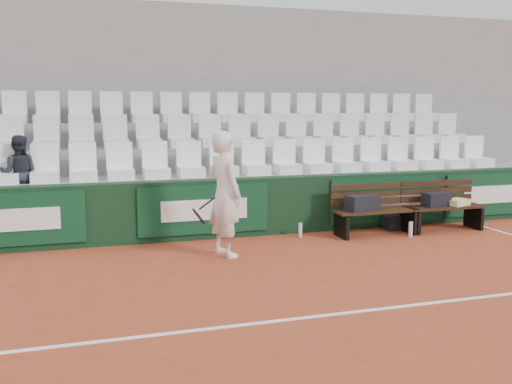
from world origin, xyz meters
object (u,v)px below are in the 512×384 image
(tennis_player, at_px, (225,194))
(sports_bag_left, at_px, (363,203))
(bench_left, at_px, (375,222))
(water_bottle_near, at_px, (300,230))
(water_bottle_far, at_px, (411,229))
(spectator_c, at_px, (17,145))
(sports_bag_ground, at_px, (395,222))
(bench_right, at_px, (443,218))
(sports_bag_right, at_px, (436,199))

(tennis_player, bearing_deg, sports_bag_left, 12.80)
(bench_left, xyz_separation_m, tennis_player, (-2.84, -0.57, 0.71))
(bench_left, bearing_deg, water_bottle_near, 169.13)
(water_bottle_near, relative_size, water_bottle_far, 0.92)
(water_bottle_far, bearing_deg, bench_left, 150.55)
(spectator_c, bearing_deg, tennis_player, 155.52)
(bench_left, distance_m, sports_bag_ground, 0.68)
(water_bottle_far, distance_m, tennis_player, 3.46)
(bench_left, height_order, water_bottle_near, bench_left)
(tennis_player, relative_size, spectator_c, 1.54)
(bench_right, xyz_separation_m, sports_bag_right, (-0.15, 0.02, 0.35))
(water_bottle_near, distance_m, tennis_player, 1.92)
(sports_bag_ground, relative_size, spectator_c, 0.35)
(sports_bag_ground, distance_m, water_bottle_far, 0.62)
(sports_bag_left, bearing_deg, tennis_player, -167.20)
(sports_bag_ground, height_order, water_bottle_near, sports_bag_ground)
(bench_left, height_order, bench_right, same)
(water_bottle_far, bearing_deg, sports_bag_ground, 83.39)
(water_bottle_near, distance_m, spectator_c, 4.84)
(sports_bag_right, distance_m, spectator_c, 7.21)
(water_bottle_near, bearing_deg, sports_bag_ground, 2.08)
(tennis_player, bearing_deg, bench_right, 7.50)
(bench_right, relative_size, sports_bag_right, 2.84)
(bench_left, relative_size, bench_right, 1.00)
(tennis_player, bearing_deg, water_bottle_near, 28.05)
(sports_bag_left, xyz_separation_m, sports_bag_ground, (0.84, 0.30, -0.45))
(spectator_c, bearing_deg, sports_bag_ground, 178.22)
(water_bottle_near, bearing_deg, tennis_player, -151.95)
(bench_left, relative_size, sports_bag_left, 2.42)
(sports_bag_ground, bearing_deg, water_bottle_far, -96.61)
(bench_right, relative_size, sports_bag_left, 2.42)
(bench_right, bearing_deg, sports_bag_ground, 156.80)
(sports_bag_right, distance_m, tennis_player, 4.11)
(bench_right, xyz_separation_m, sports_bag_left, (-1.61, 0.04, 0.36))
(water_bottle_far, height_order, spectator_c, spectator_c)
(bench_left, relative_size, sports_bag_ground, 3.50)
(spectator_c, bearing_deg, sports_bag_right, 176.42)
(bench_left, xyz_separation_m, bench_right, (1.37, -0.01, 0.00))
(sports_bag_ground, height_order, spectator_c, spectator_c)
(sports_bag_left, bearing_deg, spectator_c, 168.32)
(bench_right, bearing_deg, water_bottle_far, -161.81)
(water_bottle_far, xyz_separation_m, spectator_c, (-6.34, 1.47, 1.48))
(sports_bag_ground, bearing_deg, sports_bag_left, -160.37)
(bench_left, bearing_deg, sports_bag_right, 0.43)
(bench_right, height_order, sports_bag_ground, bench_right)
(sports_bag_ground, bearing_deg, tennis_player, -165.50)
(bench_left, distance_m, tennis_player, 2.98)
(bench_right, distance_m, water_bottle_far, 0.90)
(sports_bag_left, height_order, sports_bag_right, sports_bag_left)
(sports_bag_ground, distance_m, spectator_c, 6.63)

